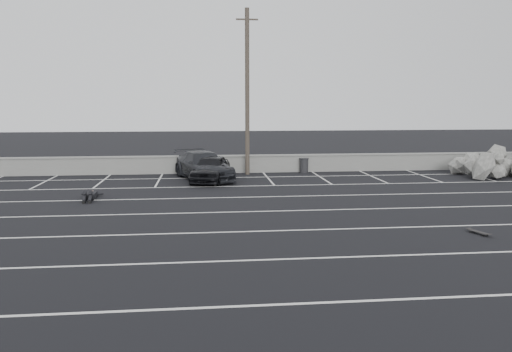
{
  "coord_description": "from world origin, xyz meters",
  "views": [
    {
      "loc": [
        -2.59,
        -15.73,
        4.14
      ],
      "look_at": [
        -0.31,
        5.64,
        1.0
      ],
      "focal_mm": 35.0,
      "sensor_mm": 36.0,
      "label": 1
    }
  ],
  "objects": [
    {
      "name": "stall_lines",
      "position": [
        -0.08,
        4.41,
        0.0
      ],
      "size": [
        36.0,
        20.05,
        0.01
      ],
      "color": "silver",
      "rests_on": "ground"
    },
    {
      "name": "car_left",
      "position": [
        -2.19,
        10.73,
        0.7
      ],
      "size": [
        2.53,
        4.4,
        1.41
      ],
      "primitive_type": "imported",
      "rotation": [
        0.0,
        0.0,
        -0.22
      ],
      "color": "black",
      "rests_on": "ground"
    },
    {
      "name": "riprap_pile",
      "position": [
        13.64,
        11.12,
        0.48
      ],
      "size": [
        5.03,
        4.0,
        1.13
      ],
      "color": "gray",
      "rests_on": "ground"
    },
    {
      "name": "trash_bin",
      "position": [
        3.45,
        13.6,
        0.44
      ],
      "size": [
        0.58,
        0.58,
        0.87
      ],
      "rotation": [
        0.0,
        0.0,
        -0.03
      ],
      "color": "#252528",
      "rests_on": "ground"
    },
    {
      "name": "person",
      "position": [
        -7.53,
        6.51,
        0.25
      ],
      "size": [
        1.28,
        2.6,
        0.5
      ],
      "primitive_type": null,
      "rotation": [
        0.0,
        0.0,
        0.06
      ],
      "color": "black",
      "rests_on": "ground"
    },
    {
      "name": "ground",
      "position": [
        0.0,
        0.0,
        0.0
      ],
      "size": [
        120.0,
        120.0,
        0.0
      ],
      "primitive_type": "plane",
      "color": "black",
      "rests_on": "ground"
    },
    {
      "name": "seawall",
      "position": [
        0.0,
        14.0,
        0.55
      ],
      "size": [
        50.0,
        0.45,
        1.06
      ],
      "color": "gray",
      "rests_on": "ground"
    },
    {
      "name": "car_right",
      "position": [
        -2.57,
        11.48,
        0.76
      ],
      "size": [
        3.75,
        5.64,
        1.52
      ],
      "primitive_type": "imported",
      "rotation": [
        0.0,
        0.0,
        0.34
      ],
      "color": "black",
      "rests_on": "ground"
    },
    {
      "name": "utility_pole",
      "position": [
        -0.01,
        13.2,
        4.79
      ],
      "size": [
        1.26,
        0.25,
        9.45
      ],
      "color": "#4C4238",
      "rests_on": "ground"
    },
    {
      "name": "skateboard",
      "position": [
        6.12,
        -1.12,
        0.07
      ],
      "size": [
        0.41,
        0.75,
        0.09
      ],
      "rotation": [
        0.0,
        0.0,
        0.33
      ],
      "color": "black",
      "rests_on": "ground"
    }
  ]
}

